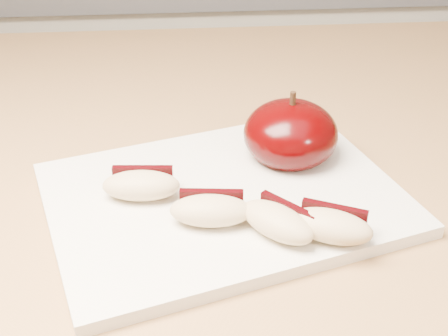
{
  "coord_description": "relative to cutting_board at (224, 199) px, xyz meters",
  "views": [
    {
      "loc": [
        -0.1,
        -0.05,
        1.21
      ],
      "look_at": [
        -0.07,
        0.38,
        0.94
      ],
      "focal_mm": 50.0,
      "sensor_mm": 36.0,
      "label": 1
    }
  ],
  "objects": [
    {
      "name": "apple_wedge_a",
      "position": [
        -0.07,
        0.0,
        0.02
      ],
      "size": [
        0.07,
        0.04,
        0.02
      ],
      "rotation": [
        0.0,
        0.0,
        -0.08
      ],
      "color": "tan",
      "rests_on": "cutting_board"
    },
    {
      "name": "back_cabinet",
      "position": [
        0.07,
        0.82,
        -0.44
      ],
      "size": [
        2.4,
        0.62,
        0.94
      ],
      "color": "silver",
      "rests_on": "ground"
    },
    {
      "name": "apple_wedge_d",
      "position": [
        0.08,
        -0.07,
        0.02
      ],
      "size": [
        0.07,
        0.06,
        0.02
      ],
      "rotation": [
        0.0,
        0.0,
        -0.43
      ],
      "color": "tan",
      "rests_on": "cutting_board"
    },
    {
      "name": "apple_half",
      "position": [
        0.07,
        0.06,
        0.03
      ],
      "size": [
        0.11,
        0.11,
        0.07
      ],
      "rotation": [
        0.0,
        0.0,
        -0.35
      ],
      "color": "#2C0000",
      "rests_on": "cutting_board"
    },
    {
      "name": "apple_wedge_c",
      "position": [
        0.04,
        -0.06,
        0.02
      ],
      "size": [
        0.07,
        0.07,
        0.02
      ],
      "rotation": [
        0.0,
        0.0,
        -0.81
      ],
      "color": "tan",
      "rests_on": "cutting_board"
    },
    {
      "name": "cutting_board",
      "position": [
        0.0,
        0.0,
        0.0
      ],
      "size": [
        0.34,
        0.29,
        0.01
      ],
      "primitive_type": "cube",
      "rotation": [
        0.0,
        0.0,
        0.29
      ],
      "color": "silver",
      "rests_on": "island_counter"
    },
    {
      "name": "apple_wedge_b",
      "position": [
        -0.01,
        -0.04,
        0.02
      ],
      "size": [
        0.07,
        0.04,
        0.02
      ],
      "rotation": [
        0.0,
        0.0,
        -0.11
      ],
      "color": "tan",
      "rests_on": "cutting_board"
    }
  ]
}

